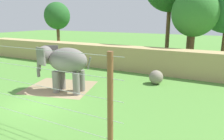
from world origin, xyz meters
TOP-DOWN VIEW (x-y plane):
  - ground_plane at (0.00, 0.00)m, footprint 120.00×120.00m
  - dirt_patch at (-0.94, 2.85)m, footprint 5.39×4.97m
  - embankment_wall at (0.00, 10.15)m, footprint 36.00×1.80m
  - elephant at (-0.08, 2.37)m, footprint 4.09×2.04m
  - enrichment_ball at (4.97, 6.84)m, footprint 1.06×1.06m
  - tree_left_of_centre at (6.48, 13.82)m, footprint 4.36×4.36m
  - tree_behind_wall at (-12.14, 15.49)m, footprint 3.63×3.63m

SIDE VIEW (x-z plane):
  - ground_plane at x=0.00m, z-range 0.00..0.00m
  - dirt_patch at x=-0.94m, z-range 0.00..0.01m
  - enrichment_ball at x=4.97m, z-range 0.00..1.06m
  - embankment_wall at x=0.00m, z-range 0.00..2.24m
  - elephant at x=-0.08m, z-range 0.50..3.56m
  - tree_behind_wall at x=-12.14m, z-range 1.60..8.71m
  - tree_left_of_centre at x=6.48m, z-range 1.52..9.19m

